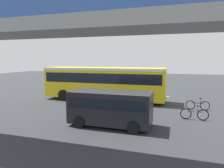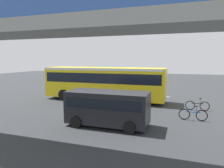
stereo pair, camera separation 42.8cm
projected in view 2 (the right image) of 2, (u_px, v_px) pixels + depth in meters
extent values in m
plane|color=#2D3033|center=(97.00, 98.00, 20.99)|extent=(80.00, 80.00, 0.00)
cube|color=yellow|center=(104.00, 83.00, 19.77)|extent=(11.50, 2.55, 2.86)
cube|color=black|center=(104.00, 77.00, 19.71)|extent=(11.04, 2.59, 0.90)
cube|color=white|center=(104.00, 69.00, 19.61)|extent=(11.27, 2.58, 0.20)
cube|color=black|center=(53.00, 77.00, 21.59)|extent=(0.04, 2.24, 1.20)
cylinder|color=black|center=(64.00, 95.00, 19.90)|extent=(1.04, 0.30, 1.04)
cylinder|color=black|center=(77.00, 91.00, 22.30)|extent=(1.04, 0.30, 1.04)
cylinder|color=black|center=(139.00, 100.00, 17.53)|extent=(1.04, 0.30, 1.04)
cylinder|color=black|center=(144.00, 95.00, 19.92)|extent=(1.04, 0.30, 1.04)
cube|color=black|center=(108.00, 107.00, 12.22)|extent=(4.80, 1.95, 1.86)
cube|color=black|center=(108.00, 101.00, 12.18)|extent=(4.42, 1.98, 0.56)
cylinder|color=black|center=(76.00, 122.00, 11.91)|extent=(0.68, 0.22, 0.68)
cylinder|color=black|center=(90.00, 114.00, 13.74)|extent=(0.68, 0.22, 0.68)
cylinder|color=black|center=(130.00, 128.00, 10.89)|extent=(0.68, 0.22, 0.68)
cylinder|color=black|center=(137.00, 118.00, 12.72)|extent=(0.68, 0.22, 0.68)
torus|color=black|center=(184.00, 114.00, 13.52)|extent=(0.72, 0.06, 0.72)
torus|color=black|center=(202.00, 116.00, 13.18)|extent=(0.72, 0.06, 0.72)
cube|color=blue|center=(193.00, 112.00, 13.33)|extent=(0.89, 0.04, 0.04)
cylinder|color=blue|center=(196.00, 109.00, 13.25)|extent=(0.03, 0.03, 0.40)
cube|color=black|center=(196.00, 106.00, 13.22)|extent=(0.20, 0.08, 0.04)
cylinder|color=blue|center=(187.00, 106.00, 13.42)|extent=(0.02, 0.44, 0.02)
torus|color=black|center=(190.00, 105.00, 16.15)|extent=(0.72, 0.06, 0.72)
torus|color=black|center=(205.00, 106.00, 15.81)|extent=(0.72, 0.06, 0.72)
cube|color=black|center=(197.00, 103.00, 15.95)|extent=(0.89, 0.04, 0.04)
cylinder|color=black|center=(200.00, 101.00, 15.87)|extent=(0.03, 0.03, 0.40)
cube|color=black|center=(200.00, 99.00, 15.85)|extent=(0.20, 0.08, 0.04)
cylinder|color=black|center=(192.00, 98.00, 16.04)|extent=(0.02, 0.44, 0.02)
cylinder|color=#2D2D38|center=(106.00, 92.00, 22.38)|extent=(0.32, 0.32, 0.85)
cylinder|color=navy|center=(106.00, 85.00, 22.29)|extent=(0.38, 0.38, 0.70)
sphere|color=tan|center=(106.00, 80.00, 22.23)|extent=(0.22, 0.22, 0.22)
cylinder|color=slate|center=(66.00, 79.00, 27.02)|extent=(0.08, 0.08, 2.80)
cube|color=yellow|center=(66.00, 70.00, 26.89)|extent=(0.04, 0.60, 0.60)
cube|color=silver|center=(160.00, 96.00, 22.08)|extent=(2.00, 0.20, 0.01)
cube|color=silver|center=(124.00, 94.00, 23.37)|extent=(2.00, 0.20, 0.01)
cube|color=silver|center=(92.00, 92.00, 24.66)|extent=(2.00, 0.20, 0.01)
cube|color=silver|center=(63.00, 91.00, 25.95)|extent=(2.00, 0.20, 0.01)
cube|color=#3359A5|center=(15.00, 19.00, 10.51)|extent=(29.27, 0.08, 1.10)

